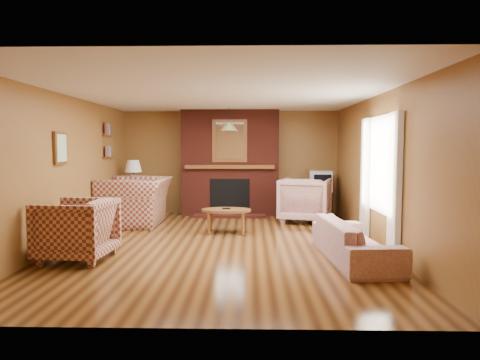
{
  "coord_description": "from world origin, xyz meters",
  "views": [
    {
      "loc": [
        0.45,
        -6.83,
        1.57
      ],
      "look_at": [
        0.28,
        0.6,
        0.99
      ],
      "focal_mm": 32.0,
      "sensor_mm": 36.0,
      "label": 1
    }
  ],
  "objects_px": {
    "side_table": "(134,203)",
    "floral_armchair": "(305,200)",
    "tv_stand": "(320,204)",
    "table_lamp": "(133,173)",
    "crt_tv": "(321,181)",
    "floral_sofa": "(355,241)",
    "plaid_armchair": "(76,229)",
    "fireplace": "(230,164)",
    "coffee_table": "(226,212)",
    "plaid_loveseat": "(136,201)"
  },
  "relations": [
    {
      "from": "side_table",
      "to": "floral_armchair",
      "type": "bearing_deg",
      "value": -6.12
    },
    {
      "from": "tv_stand",
      "to": "table_lamp",
      "type": "bearing_deg",
      "value": -169.42
    },
    {
      "from": "crt_tv",
      "to": "floral_sofa",
      "type": "bearing_deg",
      "value": -92.27
    },
    {
      "from": "floral_sofa",
      "to": "tv_stand",
      "type": "height_order",
      "value": "tv_stand"
    },
    {
      "from": "plaid_armchair",
      "to": "table_lamp",
      "type": "xyz_separation_m",
      "value": [
        -0.15,
        3.49,
        0.58
      ]
    },
    {
      "from": "tv_stand",
      "to": "floral_sofa",
      "type": "bearing_deg",
      "value": -86.5
    },
    {
      "from": "fireplace",
      "to": "coffee_table",
      "type": "distance_m",
      "value": 2.29
    },
    {
      "from": "floral_armchair",
      "to": "coffee_table",
      "type": "xyz_separation_m",
      "value": [
        -1.58,
        -1.21,
        -0.08
      ]
    },
    {
      "from": "plaid_loveseat",
      "to": "fireplace",
      "type": "bearing_deg",
      "value": 124.18
    },
    {
      "from": "plaid_armchair",
      "to": "floral_armchair",
      "type": "relative_size",
      "value": 0.92
    },
    {
      "from": "side_table",
      "to": "table_lamp",
      "type": "bearing_deg",
      "value": 0.0
    },
    {
      "from": "floral_armchair",
      "to": "crt_tv",
      "type": "distance_m",
      "value": 0.93
    },
    {
      "from": "crt_tv",
      "to": "table_lamp",
      "type": "bearing_deg",
      "value": -175.26
    },
    {
      "from": "fireplace",
      "to": "floral_sofa",
      "type": "relative_size",
      "value": 1.26
    },
    {
      "from": "floral_sofa",
      "to": "fireplace",
      "type": "bearing_deg",
      "value": 20.92
    },
    {
      "from": "fireplace",
      "to": "table_lamp",
      "type": "xyz_separation_m",
      "value": [
        -2.1,
        -0.53,
        -0.18
      ]
    },
    {
      "from": "crt_tv",
      "to": "side_table",
      "type": "bearing_deg",
      "value": -175.26
    },
    {
      "from": "fireplace",
      "to": "coffee_table",
      "type": "xyz_separation_m",
      "value": [
        0.03,
        -2.15,
        -0.79
      ]
    },
    {
      "from": "plaid_armchair",
      "to": "tv_stand",
      "type": "bearing_deg",
      "value": 138.26
    },
    {
      "from": "floral_sofa",
      "to": "crt_tv",
      "type": "distance_m",
      "value": 3.83
    },
    {
      "from": "side_table",
      "to": "table_lamp",
      "type": "xyz_separation_m",
      "value": [
        0.0,
        0.0,
        0.67
      ]
    },
    {
      "from": "plaid_loveseat",
      "to": "crt_tv",
      "type": "relative_size",
      "value": 2.68
    },
    {
      "from": "fireplace",
      "to": "coffee_table",
      "type": "relative_size",
      "value": 2.68
    },
    {
      "from": "plaid_loveseat",
      "to": "tv_stand",
      "type": "xyz_separation_m",
      "value": [
        3.9,
        1.1,
        -0.19
      ]
    },
    {
      "from": "plaid_loveseat",
      "to": "floral_sofa",
      "type": "height_order",
      "value": "plaid_loveseat"
    },
    {
      "from": "plaid_armchair",
      "to": "side_table",
      "type": "distance_m",
      "value": 3.49
    },
    {
      "from": "plaid_loveseat",
      "to": "floral_armchair",
      "type": "height_order",
      "value": "plaid_loveseat"
    },
    {
      "from": "coffee_table",
      "to": "side_table",
      "type": "height_order",
      "value": "side_table"
    },
    {
      "from": "floral_sofa",
      "to": "table_lamp",
      "type": "height_order",
      "value": "table_lamp"
    },
    {
      "from": "plaid_loveseat",
      "to": "floral_sofa",
      "type": "xyz_separation_m",
      "value": [
        3.75,
        -2.69,
        -0.19
      ]
    },
    {
      "from": "coffee_table",
      "to": "tv_stand",
      "type": "bearing_deg",
      "value": 44.1
    },
    {
      "from": "floral_armchair",
      "to": "side_table",
      "type": "height_order",
      "value": "floral_armchair"
    },
    {
      "from": "floral_armchair",
      "to": "coffee_table",
      "type": "relative_size",
      "value": 1.14
    },
    {
      "from": "table_lamp",
      "to": "plaid_armchair",
      "type": "bearing_deg",
      "value": -87.54
    },
    {
      "from": "fireplace",
      "to": "plaid_armchair",
      "type": "height_order",
      "value": "fireplace"
    },
    {
      "from": "floral_sofa",
      "to": "plaid_armchair",
      "type": "bearing_deg",
      "value": 86.09
    },
    {
      "from": "floral_armchair",
      "to": "tv_stand",
      "type": "height_order",
      "value": "floral_armchair"
    },
    {
      "from": "plaid_loveseat",
      "to": "tv_stand",
      "type": "bearing_deg",
      "value": 105.13
    },
    {
      "from": "table_lamp",
      "to": "plaid_loveseat",
      "type": "bearing_deg",
      "value": -71.62
    },
    {
      "from": "crt_tv",
      "to": "floral_armchair",
      "type": "bearing_deg",
      "value": -120.73
    },
    {
      "from": "fireplace",
      "to": "table_lamp",
      "type": "distance_m",
      "value": 2.17
    },
    {
      "from": "fireplace",
      "to": "tv_stand",
      "type": "bearing_deg",
      "value": -5.15
    },
    {
      "from": "side_table",
      "to": "floral_sofa",
      "type": "bearing_deg",
      "value": -40.71
    },
    {
      "from": "fireplace",
      "to": "side_table",
      "type": "height_order",
      "value": "fireplace"
    },
    {
      "from": "side_table",
      "to": "table_lamp",
      "type": "height_order",
      "value": "table_lamp"
    },
    {
      "from": "plaid_armchair",
      "to": "plaid_loveseat",
      "type": "bearing_deg",
      "value": -177.66
    },
    {
      "from": "plaid_loveseat",
      "to": "floral_armchair",
      "type": "xyz_separation_m",
      "value": [
        3.46,
        0.35,
        -0.01
      ]
    },
    {
      "from": "plaid_armchair",
      "to": "coffee_table",
      "type": "xyz_separation_m",
      "value": [
        1.98,
        1.88,
        -0.04
      ]
    },
    {
      "from": "plaid_loveseat",
      "to": "crt_tv",
      "type": "height_order",
      "value": "crt_tv"
    },
    {
      "from": "floral_sofa",
      "to": "coffee_table",
      "type": "relative_size",
      "value": 2.13
    }
  ]
}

